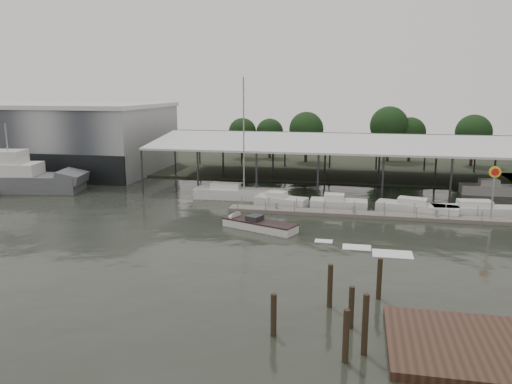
% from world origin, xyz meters
% --- Properties ---
extents(ground, '(200.00, 200.00, 0.00)m').
position_xyz_m(ground, '(0.00, 0.00, 0.00)').
color(ground, '#252921').
rests_on(ground, ground).
extents(land_strip_far, '(140.00, 30.00, 0.30)m').
position_xyz_m(land_strip_far, '(0.00, 42.00, 0.10)').
color(land_strip_far, '#333A2B').
rests_on(land_strip_far, ground).
extents(land_strip_west, '(20.00, 40.00, 0.30)m').
position_xyz_m(land_strip_west, '(-40.00, 30.00, 0.10)').
color(land_strip_west, '#333A2B').
rests_on(land_strip_west, ground).
extents(storage_warehouse, '(24.50, 20.50, 10.50)m').
position_xyz_m(storage_warehouse, '(-28.00, 29.94, 5.29)').
color(storage_warehouse, '#92989C').
rests_on(storage_warehouse, ground).
extents(covered_boat_shed, '(58.24, 24.00, 6.96)m').
position_xyz_m(covered_boat_shed, '(17.00, 28.00, 6.13)').
color(covered_boat_shed, silver).
rests_on(covered_boat_shed, ground).
extents(trawler_dock, '(3.00, 18.00, 0.50)m').
position_xyz_m(trawler_dock, '(-30.00, 14.00, 0.25)').
color(trawler_dock, slate).
rests_on(trawler_dock, ground).
extents(floating_dock, '(28.00, 2.00, 1.40)m').
position_xyz_m(floating_dock, '(15.00, 10.00, 0.20)').
color(floating_dock, slate).
rests_on(floating_dock, ground).
extents(shell_fuel_sign, '(1.10, 0.18, 5.55)m').
position_xyz_m(shell_fuel_sign, '(27.00, 9.99, 3.93)').
color(shell_fuel_sign, gray).
rests_on(shell_fuel_sign, ground).
extents(grey_trawler, '(16.82, 7.53, 8.84)m').
position_xyz_m(grey_trawler, '(-27.67, 14.20, 1.58)').
color(grey_trawler, '#575C60').
rests_on(grey_trawler, ground).
extents(white_sailboat, '(10.65, 2.89, 14.24)m').
position_xyz_m(white_sailboat, '(0.49, 15.52, 0.66)').
color(white_sailboat, silver).
rests_on(white_sailboat, ground).
extents(speedboat_underway, '(17.91, 8.59, 2.00)m').
position_xyz_m(speedboat_underway, '(4.94, 3.48, 0.39)').
color(speedboat_underway, silver).
rests_on(speedboat_underway, ground).
extents(moored_cruiser_0, '(6.02, 3.33, 1.70)m').
position_xyz_m(moored_cruiser_0, '(5.99, 12.67, 0.61)').
color(moored_cruiser_0, silver).
rests_on(moored_cruiser_0, ground).
extents(moored_cruiser_1, '(6.04, 2.23, 1.70)m').
position_xyz_m(moored_cruiser_1, '(12.27, 12.62, 0.61)').
color(moored_cruiser_1, silver).
rests_on(moored_cruiser_1, ground).
extents(moored_cruiser_2, '(8.51, 4.17, 1.70)m').
position_xyz_m(moored_cruiser_2, '(20.34, 12.27, 0.61)').
color(moored_cruiser_2, silver).
rests_on(moored_cruiser_2, ground).
extents(moored_cruiser_3, '(9.47, 3.03, 1.70)m').
position_xyz_m(moored_cruiser_3, '(26.41, 12.44, 0.61)').
color(moored_cruiser_3, silver).
rests_on(moored_cruiser_3, ground).
extents(mooring_pilings, '(5.92, 8.17, 3.74)m').
position_xyz_m(mooring_pilings, '(13.72, -14.95, 1.03)').
color(mooring_pilings, '#302618').
rests_on(mooring_pilings, ground).
extents(horizon_tree_line, '(66.42, 9.65, 9.77)m').
position_xyz_m(horizon_tree_line, '(24.71, 47.52, 5.63)').
color(horizon_tree_line, black).
rests_on(horizon_tree_line, ground).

